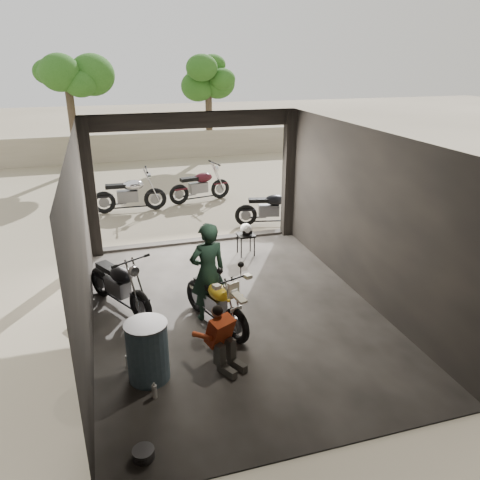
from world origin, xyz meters
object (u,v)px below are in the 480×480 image
outside_bike_b (200,183)px  oil_drum (148,352)px  outside_bike_c (271,205)px  sign_post (349,167)px  left_bike (118,280)px  rider (208,272)px  main_bike (215,297)px  mechanic (225,340)px  outside_bike_a (129,191)px  helmet (246,229)px  stool (246,237)px

outside_bike_b → oil_drum: 8.89m
outside_bike_b → outside_bike_c: bearing=-165.4°
outside_bike_c → sign_post: (1.56, -1.27, 1.23)m
left_bike → rider: 1.73m
main_bike → mechanic: 1.20m
rider → outside_bike_c: bearing=-133.1°
outside_bike_a → outside_bike_b: 2.27m
outside_bike_a → outside_bike_c: 4.31m
outside_bike_b → oil_drum: size_ratio=1.96×
outside_bike_a → mechanic: outside_bike_a is taller
rider → mechanic: bearing=75.7°
oil_drum → rider: bearing=49.5°
outside_bike_c → mechanic: outside_bike_c is taller
left_bike → outside_bike_a: 5.87m
main_bike → sign_post: size_ratio=0.62×
mechanic → oil_drum: (-1.12, 0.06, -0.02)m
outside_bike_b → mechanic: (-1.45, -8.57, -0.13)m
left_bike → outside_bike_c: bearing=10.3°
helmet → sign_post: size_ratio=0.11×
oil_drum → sign_post: 7.20m
left_bike → outside_bike_c: outside_bike_c is taller
main_bike → rider: rider is taller
stool → oil_drum: bearing=-124.3°
outside_bike_c → rider: 5.10m
left_bike → sign_post: (5.78, 2.22, 1.24)m
outside_bike_b → outside_bike_c: size_ratio=1.06×
outside_bike_a → outside_bike_b: size_ratio=1.05×
oil_drum → stool: bearing=55.7°
outside_bike_b → helmet: bearing=169.9°
rider → oil_drum: (-1.21, -1.42, -0.44)m
mechanic → outside_bike_a: bearing=68.4°
sign_post → outside_bike_c: bearing=126.1°
outside_bike_c → oil_drum: 6.94m
outside_bike_a → stool: (2.34, -4.14, -0.19)m
stool → oil_drum: (-2.68, -3.92, 0.01)m
rider → stool: (1.47, 2.51, -0.45)m
helmet → sign_post: bearing=-12.4°
outside_bike_b → sign_post: bearing=-155.8°
outside_bike_a → helmet: 4.75m
main_bike → mechanic: bearing=-117.1°
mechanic → sign_post: (4.39, 4.50, 1.33)m
outside_bike_b → mechanic: bearing=158.8°
sign_post → outside_bike_a: bearing=130.2°
outside_bike_a → stool: outside_bike_a is taller
left_bike → stool: size_ratio=3.18×
outside_bike_c → stool: 2.19m
left_bike → outside_bike_c: (4.22, 3.49, 0.01)m
helmet → oil_drum: oil_drum is taller
outside_bike_b → outside_bike_a: bearing=89.6°
mechanic → stool: size_ratio=1.82×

